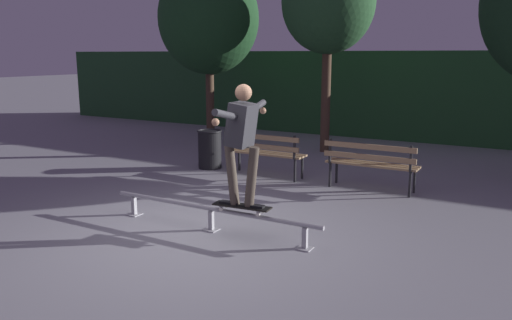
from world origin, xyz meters
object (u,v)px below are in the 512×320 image
(grind_rail, at_px, (211,212))
(tree_far_left, at_px, (209,19))
(park_bench_leftmost, at_px, (264,150))
(trash_can, at_px, (210,149))
(tree_behind_benches, at_px, (328,3))
(skateboarder, at_px, (242,135))
(skateboard, at_px, (242,206))
(park_bench_left_center, at_px, (371,161))

(grind_rail, xyz_separation_m, tree_far_left, (-4.17, 6.08, 3.00))
(park_bench_leftmost, xyz_separation_m, trash_can, (-1.36, 0.15, -0.12))
(tree_behind_benches, bearing_deg, skateboarder, -77.83)
(tree_far_left, bearing_deg, park_bench_leftmost, -42.47)
(skateboard, relative_size, park_bench_left_center, 0.50)
(skateboarder, xyz_separation_m, park_bench_left_center, (0.76, 3.04, -0.81))
(skateboard, distance_m, trash_can, 4.17)
(park_bench_leftmost, relative_size, park_bench_left_center, 1.00)
(tree_far_left, xyz_separation_m, trash_can, (1.96, -2.89, -2.83))
(skateboarder, distance_m, park_bench_left_center, 3.23)
(grind_rail, height_order, park_bench_left_center, park_bench_left_center)
(grind_rail, xyz_separation_m, trash_can, (-2.21, 3.19, 0.16))
(skateboard, bearing_deg, tree_far_left, 127.44)
(tree_behind_benches, distance_m, tree_far_left, 3.35)
(grind_rail, distance_m, park_bench_left_center, 3.30)
(skateboarder, relative_size, park_bench_left_center, 0.97)
(skateboard, distance_m, skateboarder, 0.94)
(skateboard, distance_m, park_bench_leftmost, 3.32)
(skateboard, relative_size, trash_can, 0.99)
(skateboarder, xyz_separation_m, tree_far_left, (-4.65, 6.07, 1.90))
(skateboard, height_order, park_bench_left_center, park_bench_left_center)
(park_bench_leftmost, xyz_separation_m, park_bench_left_center, (2.10, 0.00, 0.00))
(park_bench_left_center, height_order, tree_far_left, tree_far_left)
(grind_rail, xyz_separation_m, park_bench_left_center, (1.25, 3.04, 0.29))
(park_bench_left_center, bearing_deg, skateboard, -104.08)
(grind_rail, height_order, trash_can, trash_can)
(grind_rail, xyz_separation_m, skateboarder, (0.49, 0.00, 1.09))
(grind_rail, distance_m, trash_can, 3.88)
(skateboarder, height_order, tree_far_left, tree_far_left)
(skateboard, relative_size, tree_behind_benches, 0.17)
(skateboarder, relative_size, tree_behind_benches, 0.33)
(grind_rail, xyz_separation_m, skateboard, (0.48, 0.00, 0.16))
(park_bench_left_center, distance_m, tree_far_left, 6.77)
(tree_behind_benches, bearing_deg, grind_rail, -82.28)
(skateboard, xyz_separation_m, skateboarder, (0.00, 0.00, 0.94))
(skateboard, bearing_deg, park_bench_left_center, 75.92)
(tree_far_left, relative_size, trash_can, 5.89)
(skateboarder, distance_m, tree_far_left, 7.89)
(skateboard, height_order, skateboarder, skateboarder)
(skateboard, bearing_deg, park_bench_leftmost, 113.71)
(trash_can, bearing_deg, grind_rail, -55.28)
(grind_rail, relative_size, skateboard, 4.09)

